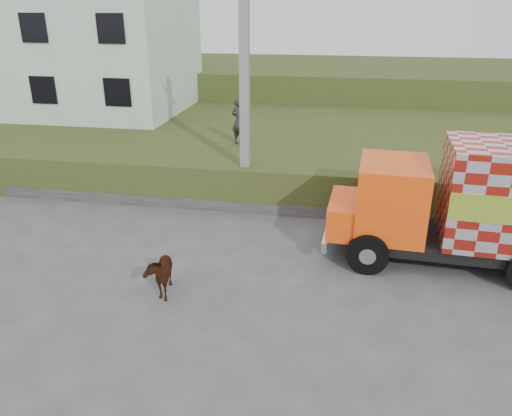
% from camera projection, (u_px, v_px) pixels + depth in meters
% --- Properties ---
extents(ground, '(120.00, 120.00, 0.00)m').
position_uv_depth(ground, '(249.00, 273.00, 13.34)').
color(ground, '#474749').
rests_on(ground, ground).
extents(embankment, '(40.00, 12.00, 1.50)m').
position_uv_depth(embankment, '(291.00, 147.00, 22.15)').
color(embankment, '#2D4F1A').
rests_on(embankment, ground).
extents(embankment_far, '(40.00, 12.00, 3.00)m').
position_uv_depth(embankment_far, '(312.00, 88.00, 32.77)').
color(embankment_far, '#2D4F1A').
rests_on(embankment_far, ground).
extents(retaining_strip, '(16.00, 0.50, 0.40)m').
position_uv_depth(retaining_strip, '(215.00, 203.00, 17.41)').
color(retaining_strip, '#595651').
rests_on(retaining_strip, ground).
extents(building, '(10.00, 8.00, 6.00)m').
position_uv_depth(building, '(84.00, 49.00, 25.23)').
color(building, silver).
rests_on(building, embankment).
extents(utility_pole, '(1.20, 0.30, 8.00)m').
position_uv_depth(utility_pole, '(245.00, 90.00, 16.13)').
color(utility_pole, gray).
rests_on(utility_pole, ground).
extents(cargo_truck, '(7.79, 3.04, 3.42)m').
position_uv_depth(cargo_truck, '(493.00, 206.00, 13.09)').
color(cargo_truck, black).
rests_on(cargo_truck, ground).
extents(cow, '(0.92, 1.44, 1.12)m').
position_uv_depth(cow, '(159.00, 272.00, 12.25)').
color(cow, '#38160E').
rests_on(cow, ground).
extents(pedestrian, '(0.78, 0.66, 1.83)m').
position_uv_depth(pedestrian, '(239.00, 121.00, 19.37)').
color(pedestrian, '#2F2C29').
rests_on(pedestrian, embankment).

